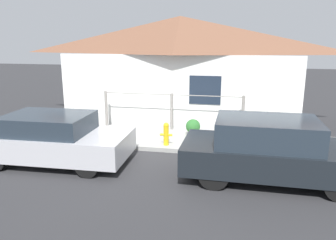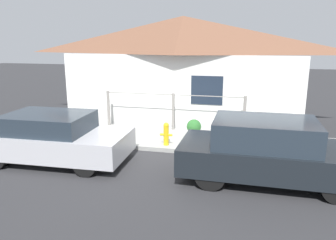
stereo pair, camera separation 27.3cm
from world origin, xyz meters
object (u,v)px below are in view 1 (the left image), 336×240
Objects in this scene: car_left at (54,139)px; car_right at (271,150)px; fire_hydrant at (166,133)px; potted_plant_near_hydrant at (193,127)px.

car_right is at bearing -1.85° from car_left.
car_left is at bearing -179.56° from car_right.
potted_plant_near_hydrant is (0.65, 1.11, -0.06)m from fire_hydrant.
fire_hydrant is (2.67, 1.64, -0.17)m from car_left.
car_right is 7.42× the size of potted_plant_near_hydrant.
fire_hydrant is at bearing 29.72° from car_left.
car_right reaches higher than potted_plant_near_hydrant.
car_right reaches higher than car_left.
fire_hydrant is 1.24× the size of potted_plant_near_hydrant.
car_right reaches higher than fire_hydrant.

